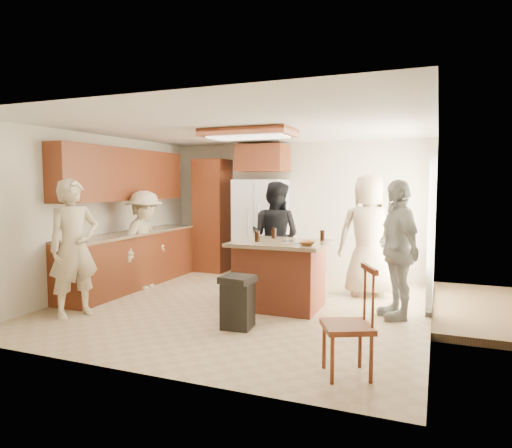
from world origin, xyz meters
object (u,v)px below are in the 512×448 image
at_px(person_side_right, 397,249).
at_px(spindle_chair, 349,326).
at_px(person_counter, 145,240).
at_px(refrigerator, 261,228).
at_px(person_behind_left, 275,236).
at_px(kitchen_island, 280,274).
at_px(person_behind_right, 368,235).
at_px(person_front_left, 74,248).
at_px(trash_bin, 238,302).

relative_size(person_side_right, spindle_chair, 1.79).
bearing_deg(person_counter, refrigerator, -41.72).
distance_m(person_behind_left, kitchen_island, 1.12).
height_order(person_side_right, refrigerator, refrigerator).
bearing_deg(refrigerator, kitchen_island, -62.13).
bearing_deg(person_counter, person_side_right, -95.66).
xyz_separation_m(person_behind_right, kitchen_island, (-1.03, -1.16, -0.46)).
relative_size(person_behind_left, refrigerator, 0.98).
relative_size(person_front_left, spindle_chair, 1.80).
height_order(person_behind_right, person_counter, person_behind_right).
relative_size(person_behind_right, kitchen_island, 1.47).
height_order(person_behind_left, person_behind_right, person_behind_right).
relative_size(person_behind_left, person_counter, 1.09).
xyz_separation_m(kitchen_island, trash_bin, (-0.18, -1.05, -0.16)).
relative_size(person_counter, refrigerator, 0.89).
bearing_deg(person_side_right, person_behind_right, 178.59).
bearing_deg(trash_bin, person_behind_right, 61.21).
bearing_deg(person_behind_right, person_front_left, 22.66).
height_order(person_front_left, person_behind_left, person_front_left).
distance_m(person_behind_right, spindle_chair, 3.13).
height_order(person_behind_right, person_side_right, person_behind_right).
bearing_deg(person_behind_right, trash_bin, 47.03).
relative_size(person_behind_left, kitchen_island, 1.38).
bearing_deg(person_behind_right, person_counter, -0.77).
relative_size(person_side_right, kitchen_island, 1.39).
height_order(person_front_left, trash_bin, person_front_left).
distance_m(person_front_left, person_counter, 1.71).
bearing_deg(person_counter, trash_bin, -123.35).
distance_m(person_behind_left, person_behind_right, 1.46).
xyz_separation_m(person_front_left, kitchen_island, (2.35, 1.37, -0.42)).
xyz_separation_m(person_behind_right, person_side_right, (0.51, -1.06, -0.05)).
distance_m(person_front_left, person_behind_right, 4.23).
bearing_deg(person_behind_right, refrigerator, -36.63).
relative_size(person_front_left, person_counter, 1.11).
xyz_separation_m(person_front_left, person_behind_left, (1.94, 2.33, -0.01)).
height_order(person_side_right, spindle_chair, person_side_right).
distance_m(trash_bin, spindle_chair, 1.73).
relative_size(person_behind_left, spindle_chair, 1.77).
height_order(trash_bin, spindle_chair, spindle_chair).
xyz_separation_m(person_counter, spindle_chair, (3.77, -2.25, -0.35)).
bearing_deg(trash_bin, spindle_chair, -30.66).
distance_m(person_behind_left, person_side_right, 2.13).
height_order(person_counter, spindle_chair, person_counter).
relative_size(trash_bin, spindle_chair, 0.63).
bearing_deg(person_front_left, refrigerator, 2.96).
bearing_deg(person_behind_left, person_counter, 25.11).
bearing_deg(person_side_right, spindle_chair, -33.68).
xyz_separation_m(person_front_left, spindle_chair, (3.66, -0.55, -0.44)).
distance_m(person_counter, refrigerator, 2.20).
bearing_deg(trash_bin, kitchen_island, 80.37).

